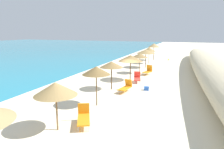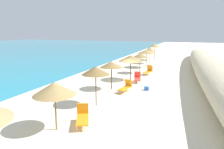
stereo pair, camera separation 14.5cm
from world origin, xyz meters
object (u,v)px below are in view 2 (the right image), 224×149
at_px(lounge_chair_1, 126,87).
at_px(beach_umbrella_3, 96,71).
at_px(beach_umbrella_7, 147,51).
at_px(lounge_chair_0, 83,117).
at_px(beach_ball, 169,60).
at_px(beach_umbrella_5, 131,58).
at_px(cooler_box, 146,88).
at_px(beach_umbrella_2, 54,89).
at_px(beach_umbrella_8, 150,49).
at_px(beach_umbrella_9, 155,45).
at_px(lounge_chair_2, 148,71).
at_px(beach_umbrella_4, 111,65).
at_px(lounge_chair_3, 137,78).
at_px(beach_umbrella_6, 140,55).

bearing_deg(lounge_chair_1, beach_umbrella_3, 85.48).
height_order(beach_umbrella_7, lounge_chair_0, beach_umbrella_7).
xyz_separation_m(lounge_chair_1, beach_ball, (21.14, -1.23, -0.29)).
bearing_deg(beach_umbrella_5, cooler_box, -142.72).
distance_m(beach_umbrella_3, beach_ball, 25.24).
xyz_separation_m(beach_umbrella_2, beach_umbrella_8, (24.11, 0.02, 0.00)).
xyz_separation_m(beach_umbrella_9, cooler_box, (-19.21, -2.78, -2.42)).
xyz_separation_m(beach_umbrella_3, beach_umbrella_7, (16.27, 0.07, -0.20)).
height_order(beach_umbrella_7, lounge_chair_2, beach_umbrella_7).
bearing_deg(beach_umbrella_7, cooler_box, -167.49).
bearing_deg(lounge_chair_0, beach_umbrella_2, 19.52).
xyz_separation_m(beach_umbrella_7, lounge_chair_2, (-4.67, -1.29, -1.79)).
height_order(beach_umbrella_2, beach_umbrella_9, beach_umbrella_9).
height_order(beach_umbrella_4, lounge_chair_3, beach_umbrella_4).
height_order(beach_umbrella_2, beach_umbrella_8, beach_umbrella_8).
bearing_deg(beach_ball, beach_umbrella_7, 165.95).
distance_m(beach_umbrella_5, cooler_box, 4.46).
xyz_separation_m(beach_umbrella_5, beach_ball, (16.93, -2.06, -2.18)).
distance_m(beach_umbrella_2, beach_umbrella_8, 24.11).
bearing_deg(beach_umbrella_6, beach_umbrella_7, 2.01).
bearing_deg(beach_umbrella_2, lounge_chair_2, -5.67).
bearing_deg(cooler_box, lounge_chair_1, 125.66).
bearing_deg(cooler_box, lounge_chair_0, 167.35).
xyz_separation_m(lounge_chair_0, lounge_chair_1, (6.92, -0.26, -0.04)).
xyz_separation_m(beach_umbrella_7, beach_umbrella_8, (3.78, 0.29, -0.03)).
relative_size(beach_umbrella_5, beach_umbrella_7, 1.04).
distance_m(beach_umbrella_2, beach_umbrella_5, 12.18).
height_order(beach_umbrella_5, lounge_chair_0, beach_umbrella_5).
xyz_separation_m(beach_umbrella_5, beach_umbrella_6, (3.94, -0.01, -0.14)).
xyz_separation_m(beach_umbrella_2, beach_umbrella_4, (8.23, 0.17, -0.01)).
bearing_deg(beach_umbrella_3, lounge_chair_2, -5.98).
relative_size(beach_umbrella_3, beach_umbrella_9, 0.94).
relative_size(beach_umbrella_7, lounge_chair_3, 1.53).
relative_size(beach_umbrella_6, beach_umbrella_8, 0.95).
xyz_separation_m(beach_umbrella_8, lounge_chair_1, (-16.15, -1.25, -1.80)).
height_order(beach_umbrella_5, beach_umbrella_6, beach_umbrella_5).
height_order(beach_umbrella_9, lounge_chair_2, beach_umbrella_9).
height_order(beach_umbrella_6, cooler_box, beach_umbrella_6).
height_order(beach_umbrella_5, beach_umbrella_7, beach_umbrella_5).
bearing_deg(beach_umbrella_2, beach_umbrella_3, -4.79).
bearing_deg(beach_umbrella_7, lounge_chair_1, -175.55).
bearing_deg(beach_umbrella_6, lounge_chair_2, -111.66).
bearing_deg(lounge_chair_3, beach_umbrella_8, -98.28).
relative_size(beach_umbrella_2, beach_umbrella_8, 1.00).
xyz_separation_m(beach_umbrella_6, beach_umbrella_7, (4.22, 0.15, 0.09)).
relative_size(beach_umbrella_4, lounge_chair_2, 1.71).
xyz_separation_m(beach_umbrella_8, beach_umbrella_9, (4.16, -0.01, 0.36)).
bearing_deg(beach_umbrella_4, lounge_chair_0, -171.04).
height_order(beach_umbrella_7, lounge_chair_3, beach_umbrella_7).
relative_size(lounge_chair_2, beach_ball, 5.64).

